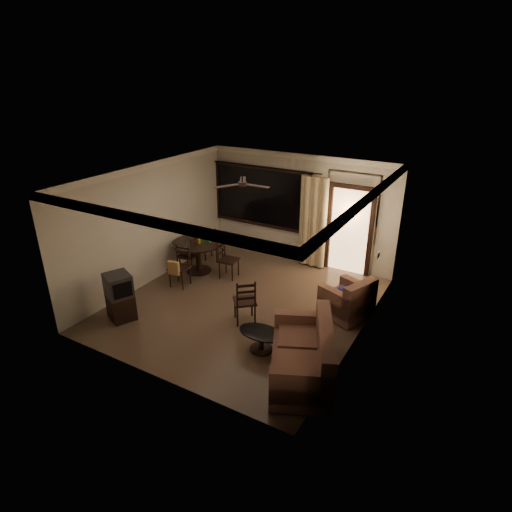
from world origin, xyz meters
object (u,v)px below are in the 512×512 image
Objects in this scene: dining_table at (198,248)px; armchair at (348,301)px; tv_cabinet at (120,297)px; dining_chair_south at (180,274)px; dining_chair_north at (214,249)px; side_chair at (245,309)px; coffee_table at (261,338)px; dining_chair_east at (229,266)px; dining_chair_west at (190,260)px; sofa at (306,358)px.

dining_table is 1.14× the size of armchair.
tv_cabinet is 0.90× the size of armchair.
dining_chair_north is at bearing 90.00° from dining_chair_south.
dining_table is 2.66m from side_chair.
coffee_table is (2.97, -2.09, -0.36)m from dining_table.
dining_chair_east is 1.15m from dining_chair_north.
dining_table is 0.85m from dining_chair_north.
armchair is at bearing 55.22° from tv_cabinet.
dining_table is 1.27× the size of tv_cabinet.
dining_table is at bearing 89.93° from dining_chair_east.
dining_table is at bearing 90.11° from dining_chair_north.
dining_chair_east is at bearing -164.14° from armchair.
dining_chair_east is at bearing 94.04° from dining_chair_west.
dining_chair_east is (0.83, 0.10, -0.33)m from dining_table.
sofa is 1.84× the size of armchair.
tv_cabinet reaches higher than dining_chair_west.
sofa is at bearing -31.09° from dining_table.
sofa reaches higher than dining_chair_east.
dining_chair_west is at bearing 118.65° from tv_cabinet.
armchair is at bearing 81.82° from dining_chair_west.
dining_chair_east is (1.03, 0.19, 0.00)m from dining_chair_west.
dining_chair_east is 1.00× the size of dining_chair_south.
dining_table is 1.44× the size of coffee_table.
dining_chair_east is 3.05m from coffee_table.
armchair is at bearing -3.03° from dining_table.
dining_chair_north is at bearing -84.08° from side_chair.
tv_cabinet is (0.07, -3.34, 0.21)m from dining_chair_north.
dining_chair_north is 4.15m from armchair.
dining_table reaches higher than side_chair.
tv_cabinet is 2.52m from side_chair.
sofa is (3.97, 0.18, -0.11)m from tv_cabinet.
dining_chair_west is 0.97× the size of tv_cabinet.
sofa reaches higher than dining_chair_south.
dining_chair_west is at bearing 104.72° from dining_chair_south.
coffee_table is (2.87, -1.24, -0.05)m from dining_chair_south.
sofa is 2.17m from armchair.
dining_chair_east is 1.20m from dining_chair_south.
dining_chair_west reaches higher than coffee_table.
side_chair is at bearing 126.38° from sofa.
dining_chair_east is at bearing 134.37° from coffee_table.
dining_chair_east is 0.97× the size of tv_cabinet.
dining_chair_south reaches higher than armchair.
dining_chair_north is at bearing 115.76° from tv_cabinet.
side_chair is (2.24, 1.14, -0.20)m from tv_cabinet.
side_chair is (-1.72, -1.21, -0.06)m from armchair.
dining_chair_west is 2.48m from tv_cabinet.
sofa is (4.04, -3.16, 0.10)m from dining_chair_north.
armchair is (4.14, -0.11, 0.07)m from dining_chair_west.
dining_chair_south is 1.10× the size of coffee_table.
dining_chair_south is at bearing -83.45° from dining_table.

